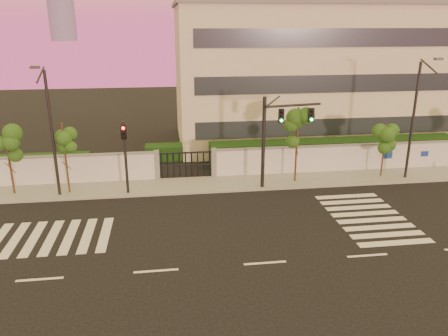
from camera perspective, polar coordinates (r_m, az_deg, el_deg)
The scene contains 14 objects.
ground at distance 20.77m, azimuth 5.38°, elevation -12.26°, with size 120.00×120.00×0.00m, color black.
sidewalk at distance 30.07m, azimuth 0.90°, elevation -2.01°, with size 60.00×3.00×0.15m, color gray.
perimeter_wall at distance 31.16m, azimuth 0.68°, elevation 0.67°, with size 60.00×0.36×2.20m.
hedge_row at distance 33.98m, azimuth 1.77°, elevation 1.73°, with size 41.00×4.25×1.80m.
institutional_building at distance 41.76m, azimuth 11.04°, elevation 12.02°, with size 24.40×12.40×12.25m.
road_markings at distance 23.76m, azimuth -0.43°, elevation -7.97°, with size 57.00×7.62×0.02m.
street_tree_b at distance 30.32m, azimuth -26.46°, elevation 2.75°, with size 1.56×1.24×4.59m.
street_tree_c at distance 29.04m, azimuth -20.15°, elevation 3.22°, with size 1.39×1.11×4.78m.
street_tree_d at distance 29.70m, azimuth 9.62°, elevation 5.14°, with size 1.59×1.26×5.28m.
street_tree_e at distance 32.56m, azimuth 20.31°, elevation 3.70°, with size 1.40×1.11×3.99m.
traffic_signal_main at distance 28.45m, azimuth 6.75°, elevation 4.75°, with size 3.90×0.75×6.18m.
traffic_signal_secondary at distance 27.98m, azimuth -12.81°, elevation 2.37°, with size 0.37×0.35×4.81m.
streetlight_west at distance 28.50m, azimuth -21.70°, elevation 4.85°, with size 0.50×2.01×8.36m.
streetlight_east at distance 32.36m, azimuth 23.68°, elevation 6.29°, with size 0.51×2.06×8.56m.
Camera 1 is at (-4.31, -17.35, 10.56)m, focal length 35.00 mm.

